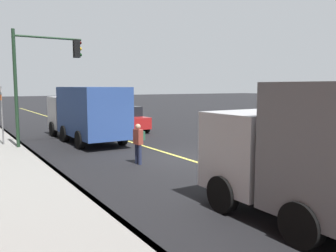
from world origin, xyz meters
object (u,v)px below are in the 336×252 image
object	(u,v)px
car_red	(126,119)
street_sign_post	(2,112)
traffic_light_mast	(42,69)
truck_blue	(86,112)
pedestrian_with_backpack	(139,141)

from	to	relation	value
car_red	street_sign_post	distance (m)	8.27
traffic_light_mast	street_sign_post	xyz separation A→B (m)	(1.23, 1.72, -2.07)
car_red	street_sign_post	bearing A→B (deg)	106.98
truck_blue	pedestrian_with_backpack	xyz separation A→B (m)	(-6.65, 0.20, -0.69)
truck_blue	traffic_light_mast	distance (m)	3.46
car_red	pedestrian_with_backpack	xyz separation A→B (m)	(-9.36, 3.87, 0.07)
street_sign_post	traffic_light_mast	bearing A→B (deg)	-125.64
pedestrian_with_backpack	traffic_light_mast	distance (m)	6.82
truck_blue	traffic_light_mast	bearing A→B (deg)	110.54
car_red	pedestrian_with_backpack	world-z (taller)	car_red
traffic_light_mast	street_sign_post	bearing A→B (deg)	54.36
car_red	truck_blue	xyz separation A→B (m)	(-2.71, 3.67, 0.77)
car_red	pedestrian_with_backpack	bearing A→B (deg)	157.53
car_red	street_sign_post	size ratio (longest dim) A/B	1.27
car_red	pedestrian_with_backpack	distance (m)	10.13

